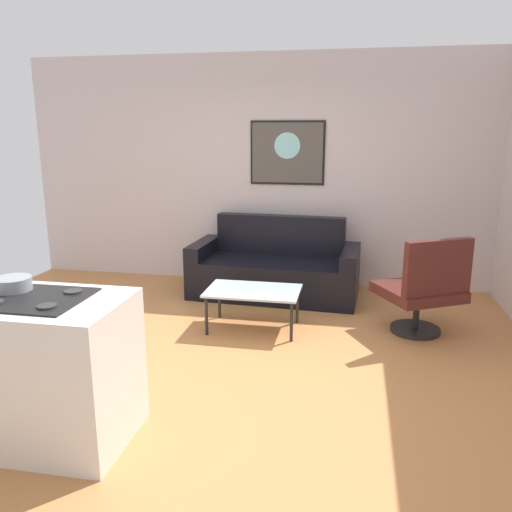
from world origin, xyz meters
TOP-DOWN VIEW (x-y plane):
  - ground at (0.00, 0.00)m, footprint 6.40×6.40m
  - back_wall at (0.00, 2.42)m, footprint 6.40×0.05m
  - couch at (0.07, 1.85)m, footprint 1.96×0.96m
  - coffee_table at (0.03, 0.75)m, footprint 0.90×0.57m
  - armchair at (1.63, 0.89)m, footprint 0.91×0.90m
  - kitchen_counter at (-1.20, -1.29)m, footprint 1.68×0.71m
  - mixing_bowl at (-1.12, -1.18)m, footprint 0.23×0.23m
  - wall_painting at (0.13, 2.38)m, footprint 0.90×0.03m

SIDE VIEW (x-z plane):
  - ground at x=0.00m, z-range -0.04..0.00m
  - couch at x=0.07m, z-range -0.15..0.75m
  - coffee_table at x=0.03m, z-range 0.17..0.57m
  - kitchen_counter at x=-1.20m, z-range -0.01..0.93m
  - armchair at x=1.63m, z-range -0.02..0.94m
  - mixing_bowl at x=-1.12m, z-range 0.92..1.01m
  - back_wall at x=0.00m, z-range 0.00..2.80m
  - wall_painting at x=0.13m, z-range 1.25..2.01m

